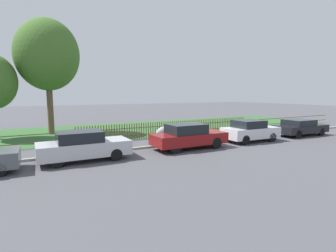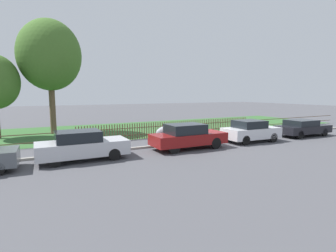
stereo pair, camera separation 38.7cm
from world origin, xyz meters
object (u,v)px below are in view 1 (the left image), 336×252
parked_car_black_saloon (83,146)px  parked_car_navy_estate (188,136)px  parked_car_red_compact (250,131)px  parked_car_white_van (300,127)px  covered_motorcycle (169,132)px  tree_behind_motorcycle (47,55)px

parked_car_black_saloon → parked_car_navy_estate: bearing=-0.7°
parked_car_black_saloon → parked_car_red_compact: bearing=-0.3°
parked_car_white_van → covered_motorcycle: bearing=169.0°
parked_car_black_saloon → parked_car_red_compact: 10.88m
parked_car_black_saloon → parked_car_red_compact: size_ratio=1.11×
parked_car_navy_estate → covered_motorcycle: (-0.10, 2.25, -0.07)m
parked_car_black_saloon → parked_car_white_van: 16.12m
parked_car_black_saloon → parked_car_red_compact: parked_car_red_compact is taller
parked_car_red_compact → covered_motorcycle: bearing=157.7°
covered_motorcycle → parked_car_red_compact: bearing=-25.7°
parked_car_white_van → covered_motorcycle: parked_car_white_van is taller
parked_car_white_van → tree_behind_motorcycle: 20.23m
parked_car_navy_estate → tree_behind_motorcycle: (-6.63, 9.82, 5.40)m
parked_car_navy_estate → parked_car_white_van: size_ratio=1.03×
parked_car_white_van → covered_motorcycle: size_ratio=2.31×
parked_car_white_van → parked_car_red_compact: bearing=-178.7°
parked_car_navy_estate → parked_car_black_saloon: bearing=179.1°
parked_car_navy_estate → parked_car_white_van: 10.17m
parked_car_red_compact → tree_behind_motorcycle: tree_behind_motorcycle is taller
parked_car_navy_estate → covered_motorcycle: 2.26m
parked_car_black_saloon → parked_car_navy_estate: parked_car_navy_estate is taller
parked_car_black_saloon → parked_car_white_van: bearing=-0.2°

